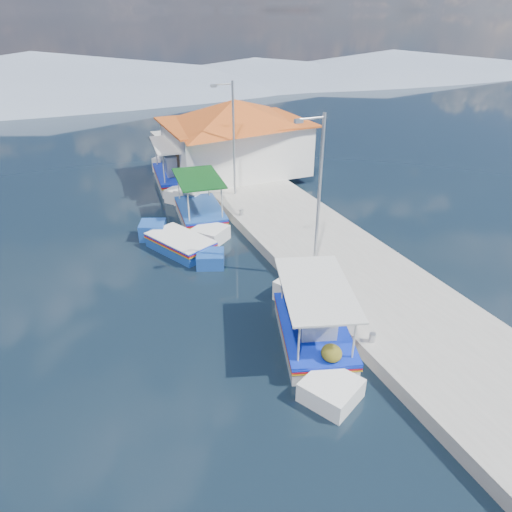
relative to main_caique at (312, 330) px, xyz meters
name	(u,v)px	position (x,y,z in m)	size (l,w,h in m)	color
ground	(225,330)	(-2.42, 1.67, -0.45)	(160.00, 160.00, 0.00)	black
quay	(297,228)	(3.48, 7.67, -0.20)	(5.00, 44.00, 0.50)	#A9A69E
bollards	(264,234)	(1.38, 6.92, 0.20)	(0.20, 17.20, 0.30)	#A5A8AD
main_caique	(312,330)	(0.00, 0.00, 0.00)	(3.50, 6.78, 2.35)	white
caique_green_canopy	(200,213)	(-0.42, 10.96, -0.07)	(2.54, 6.90, 2.60)	white
caique_blue_hull	(181,245)	(-2.19, 8.07, -0.18)	(3.13, 5.15, 1.00)	#194497
caique_far	(176,176)	(-0.08, 16.90, 0.08)	(2.94, 8.15, 2.87)	white
harbor_building	(235,135)	(3.78, 16.67, 2.32)	(10.49, 10.49, 4.40)	white
lamp_post_near	(318,186)	(2.09, 3.67, 3.40)	(1.21, 0.14, 6.00)	#A5A8AD
lamp_post_far	(232,134)	(2.09, 12.67, 3.40)	(1.21, 0.14, 6.00)	#A5A8AD
mountain_ridge	(129,74)	(4.13, 57.67, 1.59)	(171.40, 96.00, 5.50)	gray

